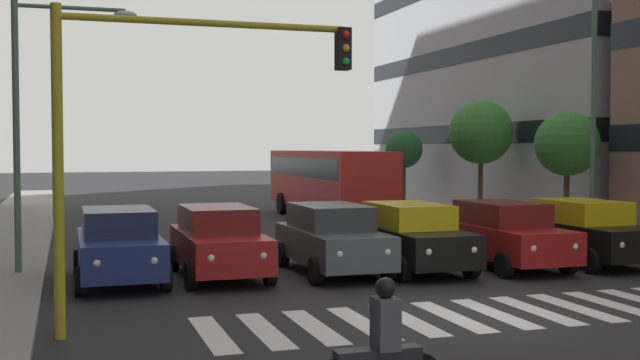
{
  "coord_description": "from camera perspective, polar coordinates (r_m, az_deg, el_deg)",
  "views": [
    {
      "loc": [
        7.27,
        13.06,
        3.17
      ],
      "look_at": [
        1.45,
        -4.93,
        2.37
      ],
      "focal_mm": 44.02,
      "sensor_mm": 36.0,
      "label": 1
    }
  ],
  "objects": [
    {
      "name": "street_lamp_right",
      "position": [
        20.13,
        -19.79,
        5.21
      ],
      "size": [
        2.94,
        0.28,
        6.55
      ],
      "color": "#4C6B56",
      "rests_on": "sidewalk_right"
    },
    {
      "name": "crosswalk_markings",
      "position": [
        15.28,
        11.07,
        -9.58
      ],
      "size": [
        10.35,
        2.8,
        0.01
      ],
      "color": "silver",
      "rests_on": "ground_plane"
    },
    {
      "name": "car_2",
      "position": [
        20.19,
        6.61,
        -4.1
      ],
      "size": [
        2.02,
        4.44,
        1.72
      ],
      "color": "black",
      "rests_on": "ground_plane"
    },
    {
      "name": "car_3",
      "position": [
        19.68,
        0.86,
        -4.25
      ],
      "size": [
        2.02,
        4.44,
        1.72
      ],
      "color": "#474C51",
      "rests_on": "ground_plane"
    },
    {
      "name": "street_lamp_left",
      "position": [
        25.74,
        18.39,
        6.38
      ],
      "size": [
        3.21,
        0.28,
        7.99
      ],
      "color": "#4C6B56",
      "rests_on": "sidewalk_left"
    },
    {
      "name": "motorcycle_with_rider",
      "position": [
        9.88,
        4.4,
        -12.38
      ],
      "size": [
        1.7,
        0.36,
        1.57
      ],
      "color": "black",
      "rests_on": "ground_plane"
    },
    {
      "name": "traffic_light_gantry",
      "position": [
        13.59,
        -12.11,
        4.86
      ],
      "size": [
        5.16,
        0.36,
        5.5
      ],
      "color": "#AD991E",
      "rests_on": "ground_plane"
    },
    {
      "name": "car_1",
      "position": [
        21.2,
        13.24,
        -3.84
      ],
      "size": [
        2.02,
        4.44,
        1.72
      ],
      "color": "maroon",
      "rests_on": "ground_plane"
    },
    {
      "name": "street_tree_1",
      "position": [
        28.67,
        17.52,
        2.5
      ],
      "size": [
        2.25,
        2.25,
        4.26
      ],
      "color": "#513823",
      "rests_on": "sidewalk_left"
    },
    {
      "name": "bus_behind_traffic",
      "position": [
        34.43,
        0.57,
        0.23
      ],
      "size": [
        2.78,
        10.5,
        3.0
      ],
      "color": "red",
      "rests_on": "ground_plane"
    },
    {
      "name": "street_tree_2",
      "position": [
        33.09,
        11.61,
        3.41
      ],
      "size": [
        2.64,
        2.64,
        4.96
      ],
      "color": "#513823",
      "rests_on": "sidewalk_left"
    },
    {
      "name": "building_left_block_0",
      "position": [
        41.15,
        15.06,
        11.16
      ],
      "size": [
        8.36,
        20.89,
        18.97
      ],
      "color": "#ADB2BC",
      "rests_on": "ground_plane"
    },
    {
      "name": "ground_plane",
      "position": [
        15.28,
        11.07,
        -9.6
      ],
      "size": [
        180.0,
        180.0,
        0.0
      ],
      "primitive_type": "plane",
      "color": "#262628"
    },
    {
      "name": "car_4",
      "position": [
        19.23,
        -7.4,
        -4.43
      ],
      "size": [
        2.02,
        4.44,
        1.72
      ],
      "color": "maroon",
      "rests_on": "ground_plane"
    },
    {
      "name": "street_tree_3",
      "position": [
        39.82,
        6.12,
        2.21
      ],
      "size": [
        1.9,
        1.9,
        3.86
      ],
      "color": "#513823",
      "rests_on": "sidewalk_left"
    },
    {
      "name": "car_5",
      "position": [
        18.93,
        -14.41,
        -4.59
      ],
      "size": [
        2.02,
        4.44,
        1.72
      ],
      "color": "navy",
      "rests_on": "ground_plane"
    },
    {
      "name": "car_0",
      "position": [
        22.47,
        18.65,
        -3.55
      ],
      "size": [
        2.02,
        4.44,
        1.72
      ],
      "color": "black",
      "rests_on": "ground_plane"
    }
  ]
}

